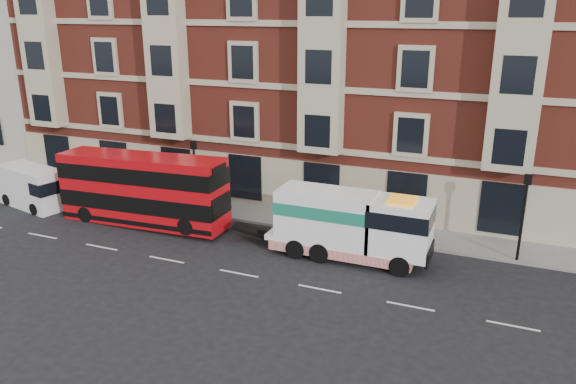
% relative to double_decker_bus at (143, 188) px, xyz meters
% --- Properties ---
extents(ground, '(120.00, 120.00, 0.00)m').
position_rel_double_decker_bus_xyz_m(ground, '(7.86, -3.63, -2.15)').
color(ground, black).
rests_on(ground, ground).
extents(sidewalk, '(90.00, 3.00, 0.15)m').
position_rel_double_decker_bus_xyz_m(sidewalk, '(7.86, 3.87, -2.07)').
color(sidewalk, slate).
rests_on(sidewalk, ground).
extents(victorian_terrace, '(45.00, 12.00, 20.40)m').
position_rel_double_decker_bus_xyz_m(victorian_terrace, '(8.36, 11.37, 7.92)').
color(victorian_terrace, maroon).
rests_on(victorian_terrace, ground).
extents(lamp_post_west, '(0.35, 0.15, 4.35)m').
position_rel_double_decker_bus_xyz_m(lamp_post_west, '(1.86, 2.57, 0.53)').
color(lamp_post_west, black).
rests_on(lamp_post_west, sidewalk).
extents(lamp_post_east, '(0.35, 0.15, 4.35)m').
position_rel_double_decker_bus_xyz_m(lamp_post_east, '(19.86, 2.57, 0.53)').
color(lamp_post_east, black).
rests_on(lamp_post_east, sidewalk).
extents(double_decker_bus, '(10.01, 2.30, 4.05)m').
position_rel_double_decker_bus_xyz_m(double_decker_bus, '(0.00, 0.00, 0.00)').
color(double_decker_bus, red).
rests_on(double_decker_bus, ground).
extents(tow_truck, '(8.01, 2.37, 3.34)m').
position_rel_double_decker_bus_xyz_m(tow_truck, '(12.05, -0.00, -0.38)').
color(tow_truck, white).
rests_on(tow_truck, ground).
extents(box_van, '(5.08, 2.95, 2.48)m').
position_rel_double_decker_bus_xyz_m(box_van, '(-8.31, -0.06, -0.92)').
color(box_van, white).
rests_on(box_van, ground).
extents(pedestrian, '(0.75, 0.57, 1.82)m').
position_rel_double_decker_bus_xyz_m(pedestrian, '(-1.68, 2.52, -1.08)').
color(pedestrian, '#201B36').
rests_on(pedestrian, sidewalk).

